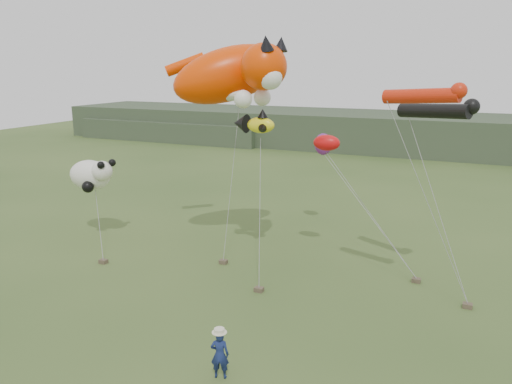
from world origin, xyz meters
TOP-DOWN VIEW (x-y plane):
  - ground at (0.00, 0.00)m, footprint 120.00×120.00m
  - headland at (-3.11, 44.69)m, footprint 90.00×13.00m
  - festival_attendant at (-0.43, -1.84)m, footprint 0.65×0.53m
  - sandbag_anchors at (-1.12, 5.64)m, footprint 16.59×4.15m
  - cat_kite at (-4.48, 7.69)m, footprint 7.30×5.62m
  - fish_kite at (-3.24, 6.86)m, footprint 2.21×1.49m
  - tube_kites at (4.47, 6.34)m, footprint 3.39×4.02m
  - panda_kite at (-12.83, 6.86)m, footprint 2.88×1.86m
  - misc_kites at (-1.11, 11.09)m, footprint 2.62×5.28m

SIDE VIEW (x-z plane):
  - ground at x=0.00m, z-range 0.00..0.00m
  - sandbag_anchors at x=-1.12m, z-range 0.00..0.19m
  - festival_attendant at x=-0.43m, z-range 0.00..1.55m
  - headland at x=-3.11m, z-range -0.08..3.92m
  - panda_kite at x=-12.83m, z-range 2.65..4.44m
  - misc_kites at x=-1.11m, z-range 4.49..6.26m
  - fish_kite at x=-3.24m, z-range 6.15..7.30m
  - tube_kites at x=4.47m, z-range 7.08..8.64m
  - cat_kite at x=-4.48m, z-range 7.00..10.82m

